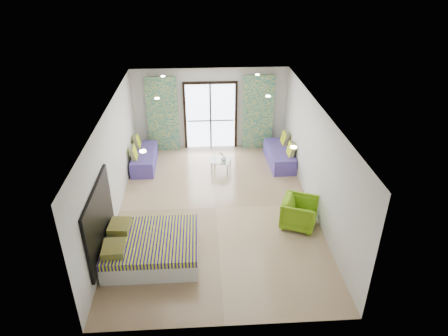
{
  "coord_description": "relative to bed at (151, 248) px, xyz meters",
  "views": [
    {
      "loc": [
        -0.32,
        -8.65,
        5.9
      ],
      "look_at": [
        0.22,
        0.05,
        1.15
      ],
      "focal_mm": 32.0,
      "sensor_mm": 36.0,
      "label": 1
    }
  ],
  "objects": [
    {
      "name": "coffee_table",
      "position": [
        1.73,
        3.86,
        0.04
      ],
      "size": [
        0.66,
        0.66,
        0.64
      ],
      "rotation": [
        0.0,
        0.0,
        -0.23
      ],
      "color": "silver",
      "rests_on": "floor"
    },
    {
      "name": "vase",
      "position": [
        1.8,
        3.8,
        0.16
      ],
      "size": [
        0.18,
        0.19,
        0.17
      ],
      "primitive_type": "imported",
      "rotation": [
        0.0,
        0.0,
        0.08
      ],
      "color": "white",
      "rests_on": "coffee_table"
    },
    {
      "name": "downlight_c",
      "position": [
        0.08,
        2.85,
        2.39
      ],
      "size": [
        0.12,
        0.12,
        0.02
      ],
      "primitive_type": "cylinder",
      "color": "#FFE0B2",
      "rests_on": "ceiling"
    },
    {
      "name": "armchair",
      "position": [
        3.46,
        0.97,
        0.12
      ],
      "size": [
        0.99,
        1.02,
        0.82
      ],
      "primitive_type": "imported",
      "rotation": [
        0.0,
        0.0,
        1.17
      ],
      "color": "#71A815",
      "rests_on": "floor"
    },
    {
      "name": "ceiling",
      "position": [
        1.48,
        1.85,
        2.42
      ],
      "size": [
        5.0,
        7.5,
        0.01
      ],
      "primitive_type": null,
      "color": "silver",
      "rests_on": "ground"
    },
    {
      "name": "downlight_f",
      "position": [
        2.88,
        4.85,
        2.39
      ],
      "size": [
        0.12,
        0.12,
        0.02
      ],
      "primitive_type": "cylinder",
      "color": "#FFE0B2",
      "rests_on": "ceiling"
    },
    {
      "name": "downlight_b",
      "position": [
        2.88,
        -0.15,
        2.39
      ],
      "size": [
        0.12,
        0.12,
        0.02
      ],
      "primitive_type": "cylinder",
      "color": "#FFE0B2",
      "rests_on": "ceiling"
    },
    {
      "name": "downlight_a",
      "position": [
        0.08,
        -0.15,
        2.39
      ],
      "size": [
        0.12,
        0.12,
        0.02
      ],
      "primitive_type": "cylinder",
      "color": "#FFE0B2",
      "rests_on": "ceiling"
    },
    {
      "name": "bed",
      "position": [
        0.0,
        0.0,
        0.0
      ],
      "size": [
        1.97,
        1.61,
        0.68
      ],
      "color": "silver",
      "rests_on": "floor"
    },
    {
      "name": "wall_back",
      "position": [
        1.48,
        5.6,
        1.07
      ],
      "size": [
        5.0,
        0.01,
        2.7
      ],
      "primitive_type": null,
      "color": "silver",
      "rests_on": "ground"
    },
    {
      "name": "daybed_left",
      "position": [
        -0.64,
        4.31,
        -0.02
      ],
      "size": [
        0.69,
        1.74,
        0.86
      ],
      "rotation": [
        0.0,
        0.0,
        0.01
      ],
      "color": "#4C3D93",
      "rests_on": "floor"
    },
    {
      "name": "balcony_rail",
      "position": [
        1.48,
        5.58,
        0.67
      ],
      "size": [
        1.52,
        0.03,
        0.04
      ],
      "primitive_type": "cube",
      "color": "#595451",
      "rests_on": "balcony_door"
    },
    {
      "name": "headboard",
      "position": [
        -0.98,
        -0.0,
        0.77
      ],
      "size": [
        0.06,
        2.1,
        1.5
      ],
      "primitive_type": "cube",
      "color": "black",
      "rests_on": "floor"
    },
    {
      "name": "switch_plate",
      "position": [
        -0.99,
        1.25,
        0.77
      ],
      "size": [
        0.02,
        0.1,
        0.1
      ],
      "primitive_type": "cube",
      "color": "silver",
      "rests_on": "wall_left"
    },
    {
      "name": "curtain_left",
      "position": [
        -0.07,
        5.42,
        0.97
      ],
      "size": [
        1.0,
        0.1,
        2.5
      ],
      "primitive_type": "cube",
      "color": "silver",
      "rests_on": "floor"
    },
    {
      "name": "wall_front",
      "position": [
        1.48,
        -1.9,
        1.07
      ],
      "size": [
        5.0,
        0.01,
        2.7
      ],
      "primitive_type": null,
      "color": "silver",
      "rests_on": "ground"
    },
    {
      "name": "downlight_e",
      "position": [
        0.08,
        4.85,
        2.39
      ],
      "size": [
        0.12,
        0.12,
        0.02
      ],
      "primitive_type": "cylinder",
      "color": "#FFE0B2",
      "rests_on": "ceiling"
    },
    {
      "name": "balcony_door",
      "position": [
        1.48,
        5.57,
        0.97
      ],
      "size": [
        1.76,
        0.08,
        2.28
      ],
      "color": "black",
      "rests_on": "floor"
    },
    {
      "name": "floor",
      "position": [
        1.48,
        1.85,
        -0.28
      ],
      "size": [
        5.0,
        7.5,
        0.01
      ],
      "primitive_type": null,
      "color": "#927657",
      "rests_on": "ground"
    },
    {
      "name": "curtain_right",
      "position": [
        3.03,
        5.42,
        0.97
      ],
      "size": [
        1.0,
        0.1,
        2.5
      ],
      "primitive_type": "cube",
      "color": "silver",
      "rests_on": "floor"
    },
    {
      "name": "daybed_right",
      "position": [
        3.59,
        4.24,
        -0.01
      ],
      "size": [
        0.75,
        1.79,
        0.87
      ],
      "rotation": [
        0.0,
        0.0,
        0.04
      ],
      "color": "#4C3D93",
      "rests_on": "floor"
    },
    {
      "name": "wall_right",
      "position": [
        3.98,
        1.85,
        1.07
      ],
      "size": [
        0.01,
        7.5,
        2.7
      ],
      "primitive_type": null,
      "color": "silver",
      "rests_on": "ground"
    },
    {
      "name": "downlight_d",
      "position": [
        2.88,
        2.85,
        2.39
      ],
      "size": [
        0.12,
        0.12,
        0.02
      ],
      "primitive_type": "cylinder",
      "color": "#FFE0B2",
      "rests_on": "ceiling"
    },
    {
      "name": "wall_left",
      "position": [
        -1.02,
        1.85,
        1.07
      ],
      "size": [
        0.01,
        7.5,
        2.7
      ],
      "primitive_type": null,
      "color": "silver",
      "rests_on": "ground"
    }
  ]
}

